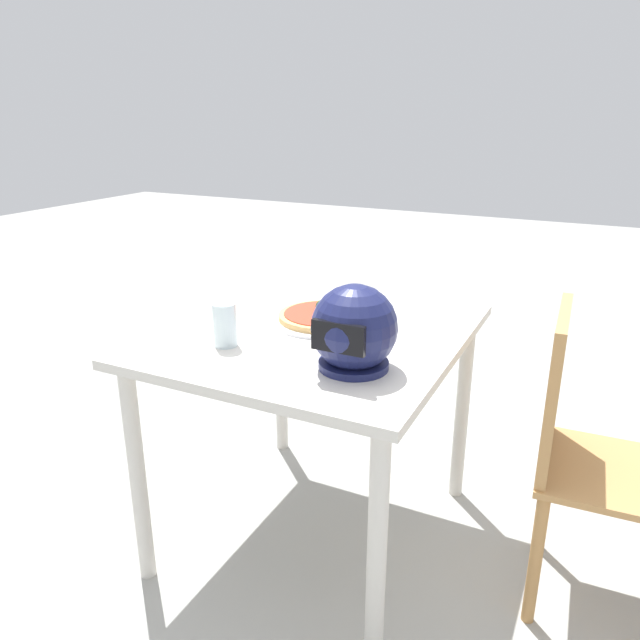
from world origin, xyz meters
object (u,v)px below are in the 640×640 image
object	(u,v)px
pizza	(325,315)
chair_side	(582,446)
dining_table	(316,358)
motorcycle_helmet	(354,330)
drinking_glass	(225,325)

from	to	relation	value
pizza	chair_side	size ratio (longest dim) A/B	0.33
pizza	dining_table	bearing A→B (deg)	94.63
motorcycle_helmet	chair_side	xyz separation A→B (m)	(-0.58, -0.31, -0.36)
motorcycle_helmet	drinking_glass	size ratio (longest dim) A/B	1.78
motorcycle_helmet	drinking_glass	bearing A→B (deg)	2.07
dining_table	motorcycle_helmet	distance (m)	0.38
dining_table	chair_side	distance (m)	0.83
dining_table	motorcycle_helmet	xyz separation A→B (m)	(-0.22, 0.22, 0.21)
dining_table	pizza	world-z (taller)	pizza
drinking_glass	pizza	bearing A→B (deg)	-118.45
dining_table	pizza	xyz separation A→B (m)	(0.01, -0.08, 0.12)
dining_table	pizza	size ratio (longest dim) A/B	3.36
dining_table	pizza	bearing A→B (deg)	-85.37
pizza	chair_side	distance (m)	0.86
dining_table	drinking_glass	world-z (taller)	drinking_glass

